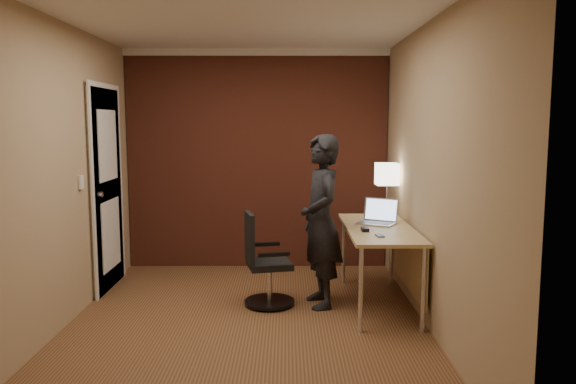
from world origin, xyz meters
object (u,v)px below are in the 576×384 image
Objects in this scene: desk_lamp at (387,175)px; mouse at (365,230)px; phone at (380,236)px; office_chair at (264,266)px; person at (321,221)px; laptop at (379,217)px; desk at (387,241)px.

mouse is (-0.34, -0.86, -0.40)m from desk_lamp.
desk_lamp is 1.17m from phone.
person reaches higher than office_chair.
laptop is at bearing 96.78° from person.
desk_lamp is 0.34× the size of person.
mouse is at bearing -11.39° from office_chair.
desk_lamp is 1.60m from office_chair.
laptop is at bearing 76.84° from phone.
laptop is (-0.05, 0.18, 0.19)m from desk.
desk_lamp is at bearing 28.72° from office_chair.
person is (0.52, 0.01, 0.41)m from office_chair.
office_chair reaches higher than mouse.
laptop is 3.60× the size of phone.
laptop is 0.61m from phone.
office_chair is (-1.08, -0.21, -0.42)m from laptop.
desk is 1.77× the size of office_chair.
laptop is at bearing -108.29° from desk_lamp.
office_chair is (-1.13, -0.03, -0.23)m from desk.
office_chair is at bearing -101.40° from person.
mouse is at bearing -111.40° from desk_lamp.
desk is at bearing 67.11° from phone.
mouse is 0.23m from phone.
phone is 0.62m from person.
phone is at bearing -67.53° from mouse.
office_chair is at bearing -151.28° from desk_lamp.
mouse is at bearing -138.07° from desk.
desk_lamp is at bearing 80.78° from desk.
mouse reaches higher than desk.
mouse reaches higher than phone.
person is (-0.56, -0.20, -0.01)m from laptop.
office_chair reaches higher than phone.
desk_lamp is at bearing 66.61° from mouse.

